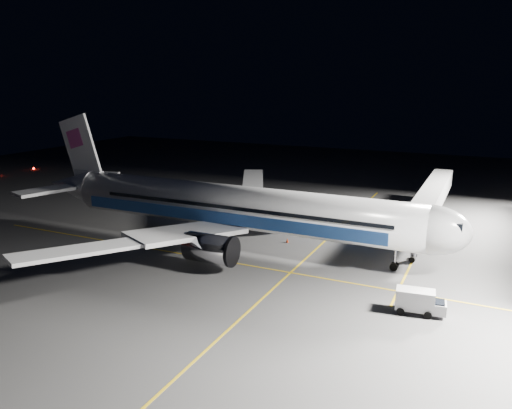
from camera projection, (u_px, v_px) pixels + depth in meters
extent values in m
plane|color=#4C4C4F|center=(237.00, 245.00, 66.23)|extent=(200.00, 200.00, 0.00)
cube|color=gold|center=(308.00, 256.00, 62.06)|extent=(0.25, 80.00, 0.01)
cube|color=gold|center=(214.00, 259.00, 60.97)|extent=(70.00, 0.25, 0.01)
cube|color=gold|center=(420.00, 246.00, 65.84)|extent=(0.25, 40.00, 0.01)
cylinder|color=silver|center=(237.00, 207.00, 64.94)|extent=(48.00, 5.60, 5.60)
ellipsoid|color=silver|center=(430.00, 230.00, 54.96)|extent=(8.96, 5.60, 5.60)
cube|color=black|center=(453.00, 223.00, 53.76)|extent=(2.20, 3.40, 0.90)
cone|color=silver|center=(73.00, 185.00, 76.73)|extent=(9.00, 5.49, 5.49)
cube|color=#204692|center=(240.00, 208.00, 68.01)|extent=(42.24, 0.25, 1.50)
cube|color=#204692|center=(220.00, 218.00, 63.14)|extent=(42.24, 0.25, 1.50)
cube|color=silver|center=(247.00, 203.00, 73.38)|extent=(11.36, 15.23, 1.53)
cube|color=silver|center=(187.00, 232.00, 59.36)|extent=(11.36, 15.23, 1.53)
cube|color=silver|center=(253.00, 180.00, 86.21)|extent=(8.57, 13.22, 1.31)
cube|color=silver|center=(77.00, 251.00, 50.27)|extent=(8.57, 13.22, 1.31)
cube|color=silver|center=(99.00, 178.00, 81.01)|extent=(6.20, 9.67, 0.45)
cube|color=silver|center=(48.00, 190.00, 71.89)|extent=(6.20, 9.67, 0.45)
cube|color=white|center=(81.00, 148.00, 74.34)|extent=(7.53, 0.40, 10.28)
cube|color=#C9449C|center=(76.00, 138.00, 74.34)|extent=(3.22, 0.55, 3.22)
cylinder|color=#B7B7BF|center=(272.00, 212.00, 73.00)|extent=(5.60, 3.40, 3.40)
cylinder|color=#B7B7BF|center=(210.00, 248.00, 57.22)|extent=(5.60, 3.40, 3.40)
cylinder|color=#9999A0|center=(395.00, 260.00, 57.39)|extent=(0.26, 0.26, 2.50)
cylinder|color=black|center=(394.00, 266.00, 57.59)|extent=(0.90, 0.70, 0.90)
cylinder|color=#9999A0|center=(232.00, 225.00, 70.94)|extent=(0.26, 0.26, 2.50)
cylinder|color=#9999A0|center=(200.00, 243.00, 63.40)|extent=(0.26, 0.26, 2.50)
cylinder|color=black|center=(232.00, 230.00, 71.11)|extent=(1.10, 1.60, 1.10)
cylinder|color=black|center=(201.00, 248.00, 63.57)|extent=(1.10, 1.60, 1.10)
cube|color=#B2B2B7|center=(432.00, 197.00, 73.53)|extent=(3.00, 33.90, 2.80)
cube|color=#B2B2B7|center=(416.00, 224.00, 59.64)|extent=(3.60, 3.20, 3.40)
cylinder|color=#9999A0|center=(414.00, 248.00, 60.38)|extent=(0.70, 0.70, 3.10)
cylinder|color=black|center=(412.00, 260.00, 59.88)|extent=(0.70, 0.30, 0.70)
cylinder|color=black|center=(414.00, 255.00, 61.46)|extent=(0.70, 0.30, 0.70)
sphere|color=#FF140A|center=(34.00, 169.00, 122.43)|extent=(0.44, 0.44, 0.44)
cube|color=silver|center=(415.00, 299.00, 46.69)|extent=(3.67, 2.14, 1.92)
cube|color=silver|center=(438.00, 308.00, 46.16)|extent=(1.58, 1.81, 1.05)
cube|color=black|center=(439.00, 303.00, 46.06)|extent=(1.21, 1.60, 0.44)
cylinder|color=black|center=(428.00, 307.00, 47.40)|extent=(0.72, 0.30, 0.70)
cylinder|color=black|center=(428.00, 315.00, 45.71)|extent=(0.72, 0.30, 0.70)
cylinder|color=black|center=(401.00, 303.00, 48.16)|extent=(0.72, 0.30, 0.70)
cylinder|color=black|center=(400.00, 312.00, 46.48)|extent=(0.72, 0.30, 0.70)
cube|color=black|center=(212.00, 216.00, 78.10)|extent=(2.31, 1.67, 0.97)
cube|color=black|center=(211.00, 212.00, 77.95)|extent=(1.02, 1.02, 0.53)
sphere|color=#FFF2CC|center=(207.00, 217.00, 77.57)|extent=(0.23, 0.23, 0.23)
sphere|color=#FFF2CC|center=(213.00, 217.00, 77.35)|extent=(0.23, 0.23, 0.23)
cylinder|color=black|center=(218.00, 217.00, 78.70)|extent=(0.55, 0.28, 0.53)
cylinder|color=black|center=(215.00, 220.00, 77.30)|extent=(0.55, 0.28, 0.53)
cylinder|color=black|center=(208.00, 217.00, 79.10)|extent=(0.55, 0.28, 0.53)
cylinder|color=black|center=(205.00, 219.00, 77.70)|extent=(0.55, 0.28, 0.53)
cone|color=red|center=(281.00, 218.00, 78.18)|extent=(0.44, 0.44, 0.66)
cone|color=red|center=(287.00, 240.00, 67.34)|extent=(0.38, 0.38, 0.58)
cone|color=red|center=(279.00, 222.00, 75.90)|extent=(0.36, 0.36, 0.54)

